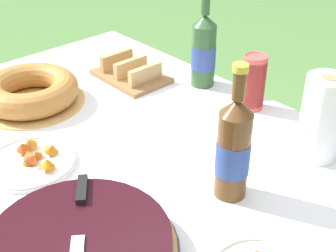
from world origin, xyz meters
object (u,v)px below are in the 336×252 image
Objects in this scene: berry_tart at (80,248)px; cider_bottle_amber at (233,149)px; cider_bottle_green at (204,51)px; serving_knife at (79,225)px; bundt_cake at (30,91)px; snack_plate_near at (31,161)px; cup_stack at (254,82)px; paper_towel_roll at (322,118)px; bread_board at (131,73)px.

cider_bottle_amber reaches higher than berry_tart.
cider_bottle_green is 0.98× the size of cider_bottle_amber.
bundt_cake is at bearing -163.20° from serving_knife.
cider_bottle_green is at bearing 140.46° from cider_bottle_amber.
bundt_cake reaches higher than snack_plate_near.
cider_bottle_green is at bearing 61.33° from bundt_cake.
bundt_cake is 1.41× the size of snack_plate_near.
bundt_cake is at bearing 151.43° from snack_plate_near.
berry_tart is at bearing 0.00° from serving_knife.
cup_stack is (-0.14, 0.73, 0.02)m from serving_knife.
cup_stack is 0.73× the size of snack_plate_near.
snack_plate_near is 0.76m from paper_towel_roll.
cider_bottle_amber is 0.53m from snack_plate_near.
cider_bottle_amber is (0.07, 0.38, 0.10)m from berry_tart.
berry_tart is 1.75× the size of paper_towel_roll.
bread_board is at bearing -174.11° from paper_towel_roll.
berry_tart is 1.29× the size of serving_knife.
berry_tart is 0.40m from cider_bottle_amber.
paper_towel_roll is at bearing -9.31° from cider_bottle_green.
serving_knife is 0.82m from cider_bottle_green.
cider_bottle_green reaches higher than serving_knife.
cider_bottle_green reaches higher than paper_towel_roll.
bread_board is at bearing -142.63° from cider_bottle_green.
berry_tart is 1.69× the size of snack_plate_near.
snack_plate_near is (0.03, -0.67, -0.11)m from cider_bottle_green.
cup_stack reaches higher than snack_plate_near.
cider_bottle_amber is at bearing -18.43° from bread_board.
paper_towel_roll is at bearing 114.43° from serving_knife.
bundt_cake is 0.34m from snack_plate_near.
paper_towel_roll reaches higher than snack_plate_near.
cider_bottle_amber is 0.29m from paper_towel_roll.
serving_knife and bread_board have the same top height.
cup_stack is at bearing -0.92° from cider_bottle_green.
berry_tart is 0.68m from paper_towel_roll.
serving_knife is 0.94× the size of cider_bottle_amber.
cup_stack is at bearing 137.58° from serving_knife.
berry_tart is at bearing -99.97° from paper_towel_roll.
paper_towel_roll is at bearing 5.89° from bread_board.
cider_bottle_green reaches higher than bundt_cake.
berry_tart is at bearing -13.05° from snack_plate_near.
bundt_cake is at bearing -134.61° from cup_stack.
cider_bottle_green is (-0.36, 0.73, 0.06)m from serving_knife.
snack_plate_near is (-0.43, -0.30, -0.12)m from cider_bottle_amber.
paper_towel_roll is at bearing 80.34° from cider_bottle_amber.
cider_bottle_green is 1.37× the size of snack_plate_near.
bundt_cake is 1.46× the size of paper_towel_roll.
paper_towel_roll is (0.78, 0.42, 0.07)m from bundt_cake.
cider_bottle_green is at bearing 170.69° from paper_towel_roll.
bread_board is at bearing 78.15° from bundt_cake.
serving_knife is 0.74m from cup_stack.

